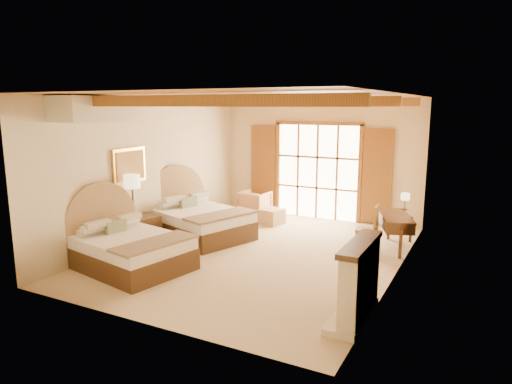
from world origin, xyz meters
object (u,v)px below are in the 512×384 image
Objects in this scene: nightstand at (145,231)px; desk at (394,230)px; bed_far at (196,219)px; armchair at (254,204)px; bed_near at (126,246)px.

desk is at bearing 36.00° from nightstand.
bed_far is at bearing 175.20° from desk.
armchair is at bearing 142.87° from desk.
desk is (3.99, -1.18, 0.04)m from armchair.
bed_near is 3.51× the size of nightstand.
nightstand is (-0.61, 1.23, -0.08)m from bed_near.
bed_far is at bearing 71.53° from nightstand.
bed_near reaches higher than nightstand.
bed_far is 3.95× the size of nightstand.
bed_far is 1.77× the size of desk.
bed_far is (-0.01, 2.30, 0.02)m from bed_near.
bed_near is at bearing -52.59° from nightstand.
nightstand is at bearing 77.88° from armchair.
bed_near is at bearing -71.33° from bed_far.
desk is (4.26, 3.51, -0.01)m from bed_near.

